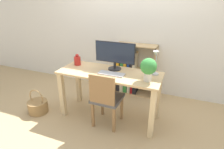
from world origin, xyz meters
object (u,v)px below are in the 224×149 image
at_px(basket, 38,106).
at_px(vase, 77,60).
at_px(keyboard, 111,74).
at_px(desk_lamp, 156,61).
at_px(chair, 106,98).
at_px(potted_plant, 148,68).
at_px(bookshelf, 129,71).
at_px(monitor, 115,54).

bearing_deg(basket, vase, 38.74).
xyz_separation_m(keyboard, desk_lamp, (0.57, 0.16, 0.21)).
bearing_deg(chair, potted_plant, 19.83).
height_order(chair, basket, chair).
distance_m(potted_plant, bookshelf, 1.25).
distance_m(keyboard, desk_lamp, 0.63).
xyz_separation_m(desk_lamp, bookshelf, (-0.59, 0.81, -0.54)).
distance_m(monitor, basket, 1.53).
distance_m(chair, basket, 1.23).
distance_m(desk_lamp, bookshelf, 1.14).
relative_size(desk_lamp, bookshelf, 0.38).
bearing_deg(keyboard, chair, -96.30).
bearing_deg(desk_lamp, basket, -166.14).
height_order(potted_plant, basket, potted_plant).
bearing_deg(potted_plant, chair, -165.91).
bearing_deg(monitor, bookshelf, 89.76).
relative_size(monitor, bookshelf, 0.63).
bearing_deg(keyboard, vase, 165.99).
bearing_deg(vase, monitor, 3.87).
bearing_deg(potted_plant, desk_lamp, 74.35).
xyz_separation_m(monitor, keyboard, (0.03, -0.20, -0.23)).
xyz_separation_m(keyboard, bookshelf, (-0.02, 0.98, -0.33)).
bearing_deg(vase, bookshelf, 52.64).
distance_m(vase, bookshelf, 1.10).
height_order(monitor, desk_lamp, monitor).
xyz_separation_m(potted_plant, bookshelf, (-0.54, 1.01, -0.50)).
bearing_deg(potted_plant, keyboard, 176.67).
height_order(monitor, keyboard, monitor).
height_order(keyboard, desk_lamp, desk_lamp).
relative_size(monitor, desk_lamp, 1.67).
xyz_separation_m(potted_plant, chair, (-0.53, -0.13, -0.48)).
xyz_separation_m(monitor, vase, (-0.62, -0.04, -0.16)).
xyz_separation_m(desk_lamp, basket, (-1.76, -0.43, -0.87)).
xyz_separation_m(vase, bookshelf, (0.62, 0.81, -0.39)).
relative_size(vase, potted_plant, 0.59).
distance_m(chair, bookshelf, 1.14).
xyz_separation_m(keyboard, chair, (-0.02, -0.16, -0.30)).
bearing_deg(keyboard, potted_plant, -3.33).
bearing_deg(basket, bookshelf, 47.04).
relative_size(keyboard, chair, 0.44).
xyz_separation_m(desk_lamp, chair, (-0.59, -0.33, -0.52)).
xyz_separation_m(monitor, desk_lamp, (0.60, -0.04, -0.02)).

